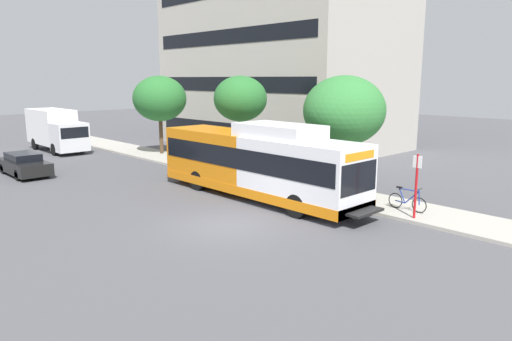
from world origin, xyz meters
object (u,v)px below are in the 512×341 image
at_px(bicycle_parked, 407,201).
at_px(street_tree_near_stop, 344,111).
at_px(transit_bus, 258,163).
at_px(bus_stop_sign_pole, 416,181).
at_px(street_tree_far_block, 160,99).
at_px(box_truck_background, 56,129).
at_px(parked_car_far_lane, 24,164).
at_px(street_tree_mid_block, 240,99).

height_order(bicycle_parked, street_tree_near_stop, street_tree_near_stop).
height_order(transit_bus, bus_stop_sign_pole, transit_bus).
bearing_deg(bus_stop_sign_pole, bicycle_parked, 43.24).
bearing_deg(bicycle_parked, street_tree_far_block, 87.49).
bearing_deg(street_tree_near_stop, bus_stop_sign_pole, -112.80).
distance_m(bicycle_parked, street_tree_far_block, 20.94).
bearing_deg(street_tree_near_stop, box_truck_background, 102.70).
height_order(transit_bus, box_truck_background, transit_bus).
distance_m(transit_bus, bus_stop_sign_pole, 7.36).
relative_size(bicycle_parked, street_tree_near_stop, 0.31).
distance_m(bus_stop_sign_pole, street_tree_near_stop, 6.13).
bearing_deg(bicycle_parked, parked_car_far_lane, 114.72).
bearing_deg(bicycle_parked, bus_stop_sign_pole, -136.76).
height_order(bus_stop_sign_pole, street_tree_mid_block, street_tree_mid_block).
bearing_deg(parked_car_far_lane, box_truck_background, 58.62).
xyz_separation_m(bus_stop_sign_pole, street_tree_far_block, (1.73, 21.38, 2.55)).
xyz_separation_m(bus_stop_sign_pole, street_tree_near_stop, (2.18, 5.19, 2.43)).
height_order(bus_stop_sign_pole, street_tree_far_block, street_tree_far_block).
relative_size(transit_bus, parked_car_far_lane, 2.72).
distance_m(bicycle_parked, parked_car_far_lane, 21.74).
distance_m(bicycle_parked, street_tree_near_stop, 5.80).
bearing_deg(parked_car_far_lane, bicycle_parked, -65.28).
distance_m(street_tree_near_stop, parked_car_far_lane, 18.87).
distance_m(street_tree_near_stop, street_tree_mid_block, 7.76).
xyz_separation_m(street_tree_near_stop, parked_car_far_lane, (-10.45, 15.34, -3.42)).
bearing_deg(street_tree_far_block, street_tree_near_stop, -88.41).
bearing_deg(parked_car_far_lane, street_tree_near_stop, -55.75).
xyz_separation_m(bus_stop_sign_pole, bicycle_parked, (0.83, 0.78, -1.09)).
xyz_separation_m(street_tree_far_block, box_truck_background, (-4.89, 7.52, -2.45)).
distance_m(bus_stop_sign_pole, parked_car_far_lane, 22.15).
bearing_deg(street_tree_mid_block, transit_bus, -125.00).
bearing_deg(transit_bus, parked_car_far_lane, 115.32).
relative_size(bicycle_parked, street_tree_mid_block, 0.31).
distance_m(transit_bus, street_tree_far_block, 14.94).
bearing_deg(transit_bus, street_tree_mid_block, 55.00).
bearing_deg(bus_stop_sign_pole, street_tree_far_block, 85.37).
relative_size(street_tree_near_stop, box_truck_background, 0.81).
bearing_deg(bicycle_parked, street_tree_near_stop, 72.95).
xyz_separation_m(street_tree_mid_block, street_tree_far_block, (-0.44, 8.43, -0.22)).
bearing_deg(box_truck_background, street_tree_far_block, -56.92).
bearing_deg(street_tree_far_block, bicycle_parked, -92.51).
xyz_separation_m(street_tree_mid_block, box_truck_background, (-5.34, 15.95, -2.68)).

